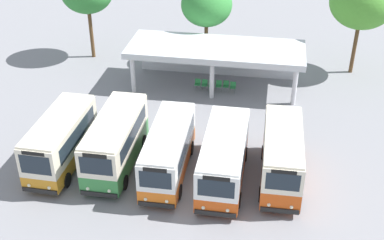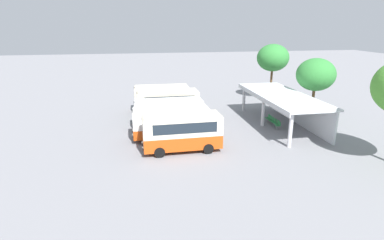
# 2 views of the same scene
# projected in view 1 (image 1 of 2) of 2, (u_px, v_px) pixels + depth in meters

# --- Properties ---
(ground_plane) EXTENTS (180.00, 180.00, 0.00)m
(ground_plane) POSITION_uv_depth(u_px,v_px,m) (185.00, 197.00, 28.63)
(ground_plane) COLOR gray
(city_bus_nearest_orange) EXTENTS (2.40, 6.82, 3.28)m
(city_bus_nearest_orange) POSITION_uv_depth(u_px,v_px,m) (61.00, 140.00, 30.47)
(city_bus_nearest_orange) COLOR black
(city_bus_nearest_orange) RESTS_ON ground
(city_bus_second_in_row) EXTENTS (2.39, 7.13, 3.33)m
(city_bus_second_in_row) POSITION_uv_depth(u_px,v_px,m) (116.00, 140.00, 30.36)
(city_bus_second_in_row) COLOR black
(city_bus_second_in_row) RESTS_ON ground
(city_bus_middle_cream) EXTENTS (2.34, 7.27, 3.06)m
(city_bus_middle_cream) POSITION_uv_depth(u_px,v_px,m) (168.00, 150.00, 29.72)
(city_bus_middle_cream) COLOR black
(city_bus_middle_cream) RESTS_ON ground
(city_bus_fourth_amber) EXTENTS (2.48, 7.35, 3.05)m
(city_bus_fourth_amber) POSITION_uv_depth(u_px,v_px,m) (224.00, 157.00, 29.15)
(city_bus_fourth_amber) COLOR black
(city_bus_fourth_amber) RESTS_ON ground
(city_bus_fifth_blue) EXTENTS (2.37, 6.84, 3.29)m
(city_bus_fifth_blue) POSITION_uv_depth(u_px,v_px,m) (282.00, 155.00, 29.08)
(city_bus_fifth_blue) COLOR black
(city_bus_fifth_blue) RESTS_ON ground
(terminal_canopy) EXTENTS (13.66, 5.11, 3.40)m
(terminal_canopy) POSITION_uv_depth(u_px,v_px,m) (217.00, 53.00, 39.79)
(terminal_canopy) COLOR silver
(terminal_canopy) RESTS_ON ground
(waiting_chair_end_by_column) EXTENTS (0.44, 0.44, 0.86)m
(waiting_chair_end_by_column) POSITION_uv_depth(u_px,v_px,m) (198.00, 83.00, 39.84)
(waiting_chair_end_by_column) COLOR slate
(waiting_chair_end_by_column) RESTS_ON ground
(waiting_chair_second_from_end) EXTENTS (0.44, 0.44, 0.86)m
(waiting_chair_second_from_end) POSITION_uv_depth(u_px,v_px,m) (205.00, 84.00, 39.74)
(waiting_chair_second_from_end) COLOR slate
(waiting_chair_second_from_end) RESTS_ON ground
(waiting_chair_middle_seat) EXTENTS (0.44, 0.44, 0.86)m
(waiting_chair_middle_seat) POSITION_uv_depth(u_px,v_px,m) (212.00, 84.00, 39.66)
(waiting_chair_middle_seat) COLOR slate
(waiting_chair_middle_seat) RESTS_ON ground
(waiting_chair_fourth_seat) EXTENTS (0.44, 0.44, 0.86)m
(waiting_chair_fourth_seat) POSITION_uv_depth(u_px,v_px,m) (219.00, 85.00, 39.60)
(waiting_chair_fourth_seat) COLOR slate
(waiting_chair_fourth_seat) RESTS_ON ground
(waiting_chair_fifth_seat) EXTENTS (0.44, 0.44, 0.86)m
(waiting_chair_fifth_seat) POSITION_uv_depth(u_px,v_px,m) (226.00, 85.00, 39.56)
(waiting_chair_fifth_seat) COLOR slate
(waiting_chair_fifth_seat) RESTS_ON ground
(waiting_chair_far_end_seat) EXTENTS (0.44, 0.44, 0.86)m
(waiting_chair_far_end_seat) POSITION_uv_depth(u_px,v_px,m) (233.00, 86.00, 39.38)
(waiting_chair_far_end_seat) COLOR slate
(waiting_chair_far_end_seat) RESTS_ON ground
(roadside_tree_behind_canopy) EXTENTS (4.29, 4.29, 7.00)m
(roadside_tree_behind_canopy) POSITION_uv_depth(u_px,v_px,m) (207.00, 5.00, 42.00)
(roadside_tree_behind_canopy) COLOR brown
(roadside_tree_behind_canopy) RESTS_ON ground
(roadside_tree_east_of_canopy) EXTENTS (5.16, 5.16, 8.34)m
(roadside_tree_east_of_canopy) POSITION_uv_depth(u_px,v_px,m) (363.00, 1.00, 39.67)
(roadside_tree_east_of_canopy) COLOR brown
(roadside_tree_east_of_canopy) RESTS_ON ground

